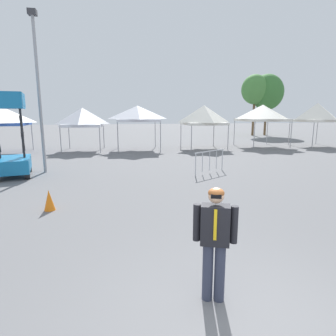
{
  "coord_description": "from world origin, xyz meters",
  "views": [
    {
      "loc": [
        -1.56,
        -3.19,
        2.83
      ],
      "look_at": [
        -0.07,
        4.54,
        1.3
      ],
      "focal_mm": 30.43,
      "sensor_mm": 36.0,
      "label": 1
    }
  ],
  "objects_px": {
    "tree_behind_tents_center": "(267,92)",
    "tree_behind_tents_right": "(255,90)",
    "crowd_barrier_near_person": "(210,157)",
    "traffic_cone_lot_center": "(49,200)",
    "canopy_tent_behind_right": "(138,114)",
    "canopy_tent_left_of_center": "(204,115)",
    "light_pole_near_lift": "(38,83)",
    "canopy_tent_right_of_center": "(317,112)",
    "person_foreground": "(215,237)",
    "canopy_tent_behind_left": "(2,116)",
    "canopy_tent_center": "(263,113)",
    "scissor_lift": "(12,151)",
    "canopy_tent_far_left": "(82,117)"
  },
  "relations": [
    {
      "from": "tree_behind_tents_center",
      "to": "tree_behind_tents_right",
      "type": "bearing_deg",
      "value": -176.49
    },
    {
      "from": "crowd_barrier_near_person",
      "to": "traffic_cone_lot_center",
      "type": "xyz_separation_m",
      "value": [
        -6.37,
        -4.15,
        -0.45
      ]
    },
    {
      "from": "canopy_tent_behind_right",
      "to": "tree_behind_tents_center",
      "type": "xyz_separation_m",
      "value": [
        17.2,
        11.52,
        2.58
      ]
    },
    {
      "from": "traffic_cone_lot_center",
      "to": "canopy_tent_behind_right",
      "type": "bearing_deg",
      "value": 74.3
    },
    {
      "from": "canopy_tent_left_of_center",
      "to": "light_pole_near_lift",
      "type": "xyz_separation_m",
      "value": [
        -10.4,
        -7.51,
        1.54
      ]
    },
    {
      "from": "canopy_tent_left_of_center",
      "to": "light_pole_near_lift",
      "type": "relative_size",
      "value": 0.47
    },
    {
      "from": "canopy_tent_behind_right",
      "to": "canopy_tent_right_of_center",
      "type": "bearing_deg",
      "value": -1.46
    },
    {
      "from": "traffic_cone_lot_center",
      "to": "canopy_tent_right_of_center",
      "type": "bearing_deg",
      "value": 34.74
    },
    {
      "from": "tree_behind_tents_center",
      "to": "light_pole_near_lift",
      "type": "bearing_deg",
      "value": -139.36
    },
    {
      "from": "canopy_tent_right_of_center",
      "to": "tree_behind_tents_center",
      "type": "relative_size",
      "value": 0.48
    },
    {
      "from": "canopy_tent_right_of_center",
      "to": "person_foreground",
      "type": "height_order",
      "value": "canopy_tent_right_of_center"
    },
    {
      "from": "canopy_tent_behind_left",
      "to": "tree_behind_tents_right",
      "type": "bearing_deg",
      "value": 24.75
    },
    {
      "from": "canopy_tent_behind_right",
      "to": "canopy_tent_right_of_center",
      "type": "distance_m",
      "value": 15.19
    },
    {
      "from": "tree_behind_tents_center",
      "to": "crowd_barrier_near_person",
      "type": "distance_m",
      "value": 25.95
    },
    {
      "from": "canopy_tent_center",
      "to": "traffic_cone_lot_center",
      "type": "bearing_deg",
      "value": -136.07
    },
    {
      "from": "person_foreground",
      "to": "light_pole_near_lift",
      "type": "bearing_deg",
      "value": 113.76
    },
    {
      "from": "scissor_lift",
      "to": "canopy_tent_far_left",
      "type": "bearing_deg",
      "value": 75.29
    },
    {
      "from": "canopy_tent_far_left",
      "to": "tree_behind_tents_right",
      "type": "xyz_separation_m",
      "value": [
        19.57,
        11.11,
        3.12
      ]
    },
    {
      "from": "canopy_tent_left_of_center",
      "to": "tree_behind_tents_right",
      "type": "xyz_separation_m",
      "value": [
        10.26,
        11.6,
        2.97
      ]
    },
    {
      "from": "canopy_tent_far_left",
      "to": "canopy_tent_behind_right",
      "type": "relative_size",
      "value": 0.95
    },
    {
      "from": "tree_behind_tents_right",
      "to": "canopy_tent_far_left",
      "type": "bearing_deg",
      "value": -150.41
    },
    {
      "from": "traffic_cone_lot_center",
      "to": "canopy_tent_behind_left",
      "type": "bearing_deg",
      "value": 112.79
    },
    {
      "from": "light_pole_near_lift",
      "to": "tree_behind_tents_center",
      "type": "bearing_deg",
      "value": 40.64
    },
    {
      "from": "crowd_barrier_near_person",
      "to": "light_pole_near_lift",
      "type": "bearing_deg",
      "value": 167.47
    },
    {
      "from": "tree_behind_tents_right",
      "to": "traffic_cone_lot_center",
      "type": "bearing_deg",
      "value": -127.68
    },
    {
      "from": "tree_behind_tents_right",
      "to": "canopy_tent_behind_right",
      "type": "bearing_deg",
      "value": -143.59
    },
    {
      "from": "light_pole_near_lift",
      "to": "tree_behind_tents_right",
      "type": "bearing_deg",
      "value": 42.76
    },
    {
      "from": "canopy_tent_far_left",
      "to": "tree_behind_tents_right",
      "type": "distance_m",
      "value": 22.72
    },
    {
      "from": "canopy_tent_behind_left",
      "to": "traffic_cone_lot_center",
      "type": "height_order",
      "value": "canopy_tent_behind_left"
    },
    {
      "from": "canopy_tent_center",
      "to": "person_foreground",
      "type": "distance_m",
      "value": 21.64
    },
    {
      "from": "canopy_tent_right_of_center",
      "to": "person_foreground",
      "type": "xyz_separation_m",
      "value": [
        -15.66,
        -17.98,
        -1.82
      ]
    },
    {
      "from": "canopy_tent_behind_left",
      "to": "person_foreground",
      "type": "bearing_deg",
      "value": -63.81
    },
    {
      "from": "scissor_lift",
      "to": "person_foreground",
      "type": "relative_size",
      "value": 2.07
    },
    {
      "from": "canopy_tent_left_of_center",
      "to": "light_pole_near_lift",
      "type": "distance_m",
      "value": 12.92
    },
    {
      "from": "canopy_tent_center",
      "to": "light_pole_near_lift",
      "type": "distance_m",
      "value": 17.59
    },
    {
      "from": "light_pole_near_lift",
      "to": "canopy_tent_right_of_center",
      "type": "bearing_deg",
      "value": 19.73
    },
    {
      "from": "canopy_tent_left_of_center",
      "to": "scissor_lift",
      "type": "bearing_deg",
      "value": -144.73
    },
    {
      "from": "light_pole_near_lift",
      "to": "tree_behind_tents_center",
      "type": "height_order",
      "value": "tree_behind_tents_center"
    },
    {
      "from": "tree_behind_tents_center",
      "to": "person_foreground",
      "type": "bearing_deg",
      "value": -120.61
    },
    {
      "from": "canopy_tent_behind_right",
      "to": "tree_behind_tents_center",
      "type": "height_order",
      "value": "tree_behind_tents_center"
    },
    {
      "from": "scissor_lift",
      "to": "tree_behind_tents_center",
      "type": "height_order",
      "value": "tree_behind_tents_center"
    },
    {
      "from": "light_pole_near_lift",
      "to": "canopy_tent_behind_right",
      "type": "bearing_deg",
      "value": 56.03
    },
    {
      "from": "canopy_tent_behind_left",
      "to": "canopy_tent_far_left",
      "type": "bearing_deg",
      "value": 4.17
    },
    {
      "from": "person_foreground",
      "to": "canopy_tent_left_of_center",
      "type": "bearing_deg",
      "value": 72.59
    },
    {
      "from": "canopy_tent_center",
      "to": "crowd_barrier_near_person",
      "type": "xyz_separation_m",
      "value": [
        -7.91,
        -9.61,
        -2.06
      ]
    },
    {
      "from": "canopy_tent_left_of_center",
      "to": "crowd_barrier_near_person",
      "type": "bearing_deg",
      "value": -106.11
    },
    {
      "from": "canopy_tent_right_of_center",
      "to": "crowd_barrier_near_person",
      "type": "xyz_separation_m",
      "value": [
        -12.62,
        -9.02,
        -2.1
      ]
    },
    {
      "from": "canopy_tent_far_left",
      "to": "tree_behind_tents_right",
      "type": "bearing_deg",
      "value": 29.59
    },
    {
      "from": "canopy_tent_center",
      "to": "person_foreground",
      "type": "relative_size",
      "value": 2.07
    },
    {
      "from": "crowd_barrier_near_person",
      "to": "canopy_tent_behind_left",
      "type": "bearing_deg",
      "value": 142.23
    }
  ]
}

